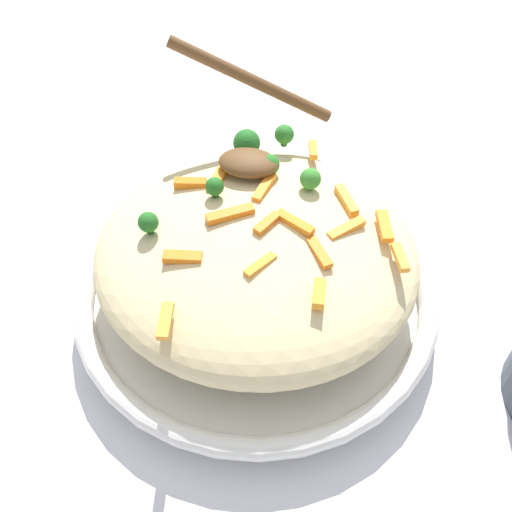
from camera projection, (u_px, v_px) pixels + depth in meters
The scene contains 26 objects.
ground_plane at pixel (256, 302), 0.56m from camera, with size 2.40×2.40×0.00m, color silver.
serving_bowl at pixel (256, 288), 0.54m from camera, with size 0.35×0.35×0.04m.
pasta_mound at pixel (256, 251), 0.50m from camera, with size 0.30×0.28×0.08m, color beige.
carrot_piece_0 at pixel (231, 213), 0.47m from camera, with size 0.04×0.01×0.01m, color orange.
carrot_piece_1 at pixel (347, 200), 0.49m from camera, with size 0.04×0.01×0.01m, color orange.
carrot_piece_2 at pixel (384, 226), 0.47m from camera, with size 0.04×0.01×0.01m, color orange.
carrot_piece_3 at pixel (183, 257), 0.44m from camera, with size 0.03×0.01×0.01m, color orange.
carrot_piece_4 at pixel (263, 188), 0.50m from camera, with size 0.04×0.01×0.01m, color orange.
carrot_piece_5 at pixel (260, 265), 0.44m from camera, with size 0.03×0.01×0.01m, color orange.
carrot_piece_6 at pixel (400, 257), 0.45m from camera, with size 0.03×0.01×0.01m, color orange.
carrot_piece_7 at pixel (295, 221), 0.46m from camera, with size 0.04×0.01×0.01m, color orange.
carrot_piece_8 at pixel (190, 183), 0.50m from camera, with size 0.03×0.01×0.01m, color orange.
carrot_piece_9 at pixel (346, 229), 0.47m from camera, with size 0.04×0.01×0.01m, color orange.
carrot_piece_10 at pixel (313, 150), 0.54m from camera, with size 0.03×0.01×0.01m, color orange.
carrot_piece_11 at pixel (319, 294), 0.42m from camera, with size 0.03×0.01×0.01m, color orange.
carrot_piece_12 at pixel (165, 321), 0.41m from camera, with size 0.03×0.01×0.01m, color orange.
carrot_piece_13 at pixel (218, 178), 0.51m from camera, with size 0.04×0.01×0.01m, color orange.
carrot_piece_14 at pixel (319, 252), 0.45m from camera, with size 0.03×0.01×0.01m, color orange.
carrot_piece_15 at pixel (267, 224), 0.46m from camera, with size 0.03×0.01×0.01m, color orange.
broccoli_floret_0 at pixel (215, 187), 0.48m from camera, with size 0.02×0.02×0.02m.
broccoli_floret_1 at pixel (265, 165), 0.51m from camera, with size 0.02×0.02×0.02m.
broccoli_floret_2 at pixel (247, 143), 0.52m from camera, with size 0.03×0.03×0.03m.
broccoli_floret_3 at pixel (310, 179), 0.49m from camera, with size 0.02×0.02×0.02m.
broccoli_floret_4 at pixel (148, 222), 0.46m from camera, with size 0.02×0.02×0.02m.
broccoli_floret_5 at pixel (284, 135), 0.54m from camera, with size 0.02×0.02×0.02m.
serving_spoon at pixel (250, 130), 0.51m from camera, with size 0.16×0.11×0.09m.
Camera 1 is at (-0.06, 0.33, 0.45)m, focal length 38.27 mm.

